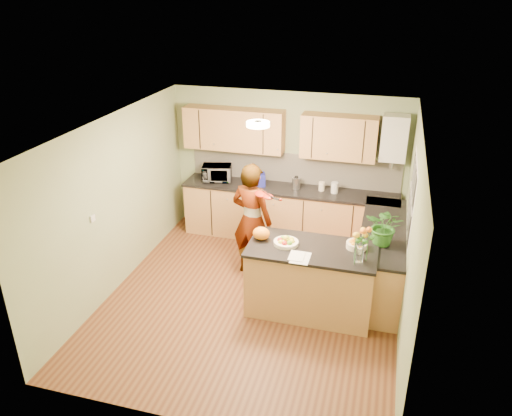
# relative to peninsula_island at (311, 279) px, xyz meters

# --- Properties ---
(floor) EXTENTS (4.50, 4.50, 0.00)m
(floor) POSITION_rel_peninsula_island_xyz_m (-0.82, 0.01, -0.48)
(floor) COLOR #552C18
(floor) RESTS_ON ground
(ceiling) EXTENTS (4.00, 4.50, 0.02)m
(ceiling) POSITION_rel_peninsula_island_xyz_m (-0.82, 0.01, 2.02)
(ceiling) COLOR white
(ceiling) RESTS_ON wall_back
(wall_back) EXTENTS (4.00, 0.02, 2.50)m
(wall_back) POSITION_rel_peninsula_island_xyz_m (-0.82, 2.26, 0.77)
(wall_back) COLOR gray
(wall_back) RESTS_ON floor
(wall_front) EXTENTS (4.00, 0.02, 2.50)m
(wall_front) POSITION_rel_peninsula_island_xyz_m (-0.82, -2.24, 0.77)
(wall_front) COLOR gray
(wall_front) RESTS_ON floor
(wall_left) EXTENTS (0.02, 4.50, 2.50)m
(wall_left) POSITION_rel_peninsula_island_xyz_m (-2.82, 0.01, 0.77)
(wall_left) COLOR gray
(wall_left) RESTS_ON floor
(wall_right) EXTENTS (0.02, 4.50, 2.50)m
(wall_right) POSITION_rel_peninsula_island_xyz_m (1.18, 0.01, 0.77)
(wall_right) COLOR gray
(wall_right) RESTS_ON floor
(back_counter) EXTENTS (3.64, 0.62, 0.94)m
(back_counter) POSITION_rel_peninsula_island_xyz_m (-0.72, 1.96, -0.01)
(back_counter) COLOR #B17646
(back_counter) RESTS_ON floor
(right_counter) EXTENTS (0.62, 2.24, 0.94)m
(right_counter) POSITION_rel_peninsula_island_xyz_m (0.88, 0.86, -0.01)
(right_counter) COLOR #B17646
(right_counter) RESTS_ON floor
(splashback) EXTENTS (3.60, 0.02, 0.52)m
(splashback) POSITION_rel_peninsula_island_xyz_m (-0.72, 2.25, 0.72)
(splashback) COLOR beige
(splashback) RESTS_ON back_counter
(upper_cabinets) EXTENTS (3.20, 0.34, 0.70)m
(upper_cabinets) POSITION_rel_peninsula_island_xyz_m (-0.99, 2.09, 1.37)
(upper_cabinets) COLOR #B17646
(upper_cabinets) RESTS_ON wall_back
(boiler) EXTENTS (0.40, 0.30, 0.86)m
(boiler) POSITION_rel_peninsula_island_xyz_m (0.88, 2.10, 1.42)
(boiler) COLOR silver
(boiler) RESTS_ON wall_back
(window_right) EXTENTS (0.01, 1.30, 1.05)m
(window_right) POSITION_rel_peninsula_island_xyz_m (1.17, 0.61, 1.07)
(window_right) COLOR silver
(window_right) RESTS_ON wall_right
(light_switch) EXTENTS (0.02, 0.09, 0.09)m
(light_switch) POSITION_rel_peninsula_island_xyz_m (-2.80, -0.59, 0.82)
(light_switch) COLOR silver
(light_switch) RESTS_ON wall_left
(ceiling_lamp) EXTENTS (0.30, 0.30, 0.07)m
(ceiling_lamp) POSITION_rel_peninsula_island_xyz_m (-0.82, 0.31, 1.98)
(ceiling_lamp) COLOR #FFEABF
(ceiling_lamp) RESTS_ON ceiling
(peninsula_island) EXTENTS (1.68, 0.86, 0.96)m
(peninsula_island) POSITION_rel_peninsula_island_xyz_m (0.00, 0.00, 0.00)
(peninsula_island) COLOR #B17646
(peninsula_island) RESTS_ON floor
(fruit_dish) EXTENTS (0.33, 0.33, 0.11)m
(fruit_dish) POSITION_rel_peninsula_island_xyz_m (-0.35, 0.00, 0.53)
(fruit_dish) COLOR #FBEBC9
(fruit_dish) RESTS_ON peninsula_island
(orange_bowl) EXTENTS (0.27, 0.27, 0.16)m
(orange_bowl) POSITION_rel_peninsula_island_xyz_m (0.55, 0.15, 0.55)
(orange_bowl) COLOR #FBEBC9
(orange_bowl) RESTS_ON peninsula_island
(flower_vase) EXTENTS (0.29, 0.29, 0.53)m
(flower_vase) POSITION_rel_peninsula_island_xyz_m (0.60, -0.18, 0.83)
(flower_vase) COLOR silver
(flower_vase) RESTS_ON peninsula_island
(orange_bag) EXTENTS (0.25, 0.22, 0.17)m
(orange_bag) POSITION_rel_peninsula_island_xyz_m (-0.70, 0.05, 0.57)
(orange_bag) COLOR orange
(orange_bag) RESTS_ON peninsula_island
(papers) EXTENTS (0.23, 0.32, 0.01)m
(papers) POSITION_rel_peninsula_island_xyz_m (-0.10, -0.30, 0.48)
(papers) COLOR white
(papers) RESTS_ON peninsula_island
(violinist) EXTENTS (0.73, 0.57, 1.78)m
(violinist) POSITION_rel_peninsula_island_xyz_m (-1.02, 0.71, 0.41)
(violinist) COLOR tan
(violinist) RESTS_ON floor
(violin) EXTENTS (0.58, 0.51, 0.15)m
(violin) POSITION_rel_peninsula_island_xyz_m (-0.82, 0.49, 0.94)
(violin) COLOR #540D05
(violin) RESTS_ON violinist
(microwave) EXTENTS (0.56, 0.44, 0.27)m
(microwave) POSITION_rel_peninsula_island_xyz_m (-2.01, 1.99, 0.60)
(microwave) COLOR silver
(microwave) RESTS_ON back_counter
(blue_box) EXTENTS (0.33, 0.28, 0.22)m
(blue_box) POSITION_rel_peninsula_island_xyz_m (-1.28, 1.94, 0.57)
(blue_box) COLOR navy
(blue_box) RESTS_ON back_counter
(kettle) EXTENTS (0.14, 0.14, 0.26)m
(kettle) POSITION_rel_peninsula_island_xyz_m (-0.61, 1.98, 0.57)
(kettle) COLOR #ACACB1
(kettle) RESTS_ON back_counter
(jar_cream) EXTENTS (0.10, 0.10, 0.15)m
(jar_cream) POSITION_rel_peninsula_island_xyz_m (-0.19, 2.01, 0.53)
(jar_cream) COLOR #FBEBC9
(jar_cream) RESTS_ON back_counter
(jar_white) EXTENTS (0.15, 0.15, 0.18)m
(jar_white) POSITION_rel_peninsula_island_xyz_m (0.03, 1.97, 0.55)
(jar_white) COLOR silver
(jar_white) RESTS_ON back_counter
(potted_plant) EXTENTS (0.55, 0.51, 0.53)m
(potted_plant) POSITION_rel_peninsula_island_xyz_m (0.88, 0.38, 0.72)
(potted_plant) COLOR #317226
(potted_plant) RESTS_ON right_counter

